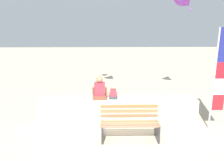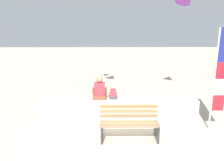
{
  "view_description": "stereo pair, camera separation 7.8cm",
  "coord_description": "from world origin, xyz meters",
  "px_view_note": "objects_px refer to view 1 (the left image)",
  "views": [
    {
      "loc": [
        -0.32,
        -6.07,
        3.2
      ],
      "look_at": [
        -0.18,
        1.05,
        1.27
      ],
      "focal_mm": 37.51,
      "sensor_mm": 36.0,
      "label": 1
    },
    {
      "loc": [
        -0.24,
        -6.07,
        3.2
      ],
      "look_at": [
        -0.18,
        1.05,
        1.27
      ],
      "focal_mm": 37.51,
      "sensor_mm": 36.0,
      "label": 2
    }
  ],
  "objects_px": {
    "person_adult": "(100,90)",
    "flag_banner": "(219,74)",
    "park_bench": "(130,124)",
    "person_child": "(113,94)"
  },
  "relations": [
    {
      "from": "park_bench",
      "to": "person_child",
      "type": "relative_size",
      "value": 3.72
    },
    {
      "from": "park_bench",
      "to": "person_child",
      "type": "distance_m",
      "value": 1.46
    },
    {
      "from": "person_adult",
      "to": "flag_banner",
      "type": "xyz_separation_m",
      "value": [
        3.38,
        -0.8,
        0.69
      ]
    },
    {
      "from": "park_bench",
      "to": "person_adult",
      "type": "bearing_deg",
      "value": 122.5
    },
    {
      "from": "flag_banner",
      "to": "person_child",
      "type": "bearing_deg",
      "value": 164.9
    },
    {
      "from": "person_child",
      "to": "person_adult",
      "type": "bearing_deg",
      "value": -179.95
    },
    {
      "from": "park_bench",
      "to": "person_adult",
      "type": "xyz_separation_m",
      "value": [
        -0.85,
        1.33,
        0.55
      ]
    },
    {
      "from": "person_adult",
      "to": "flag_banner",
      "type": "distance_m",
      "value": 3.54
    },
    {
      "from": "person_child",
      "to": "flag_banner",
      "type": "bearing_deg",
      "value": -15.1
    },
    {
      "from": "person_adult",
      "to": "person_child",
      "type": "bearing_deg",
      "value": 0.05
    }
  ]
}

